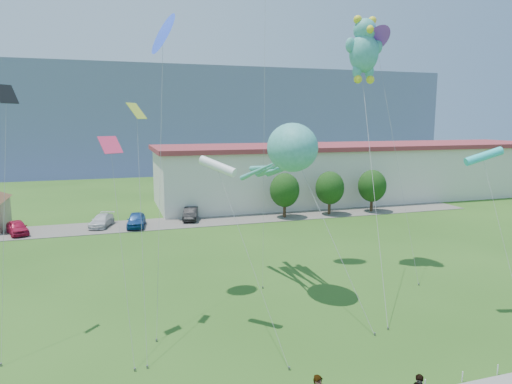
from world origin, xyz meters
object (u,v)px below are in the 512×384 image
parked_car_white (102,221)px  parked_car_black (191,214)px  teddy_bear_kite (364,48)px  warehouse (360,171)px  parked_car_blue (136,220)px  octopus_kite (287,155)px  parked_car_red (17,227)px

parked_car_white → parked_car_black: bearing=20.0°
teddy_bear_kite → warehouse: bearing=59.6°
warehouse → teddy_bear_kite: bearing=-120.4°
warehouse → parked_car_blue: size_ratio=13.35×
warehouse → octopus_kite: bearing=-127.2°
parked_car_black → teddy_bear_kite: bearing=-48.5°
octopus_kite → parked_car_blue: bearing=111.5°
parked_car_white → parked_car_blue: bearing=-2.5°
parked_car_blue → teddy_bear_kite: size_ratio=0.23×
parked_car_red → parked_car_black: 18.29m
warehouse → parked_car_blue: bearing=-163.7°
parked_car_black → teddy_bear_kite: 28.15m
warehouse → parked_car_red: 46.40m
parked_car_blue → parked_car_black: (6.35, 1.75, -0.04)m
parked_car_white → parked_car_blue: (3.66, -1.34, 0.12)m
warehouse → octopus_kite: octopus_kite is taller
parked_car_white → octopus_kite: (12.53, -23.91, 8.67)m
parked_car_red → octopus_kite: size_ratio=0.32×
parked_car_black → octopus_kite: (2.53, -24.32, 8.59)m
parked_car_white → teddy_bear_kite: size_ratio=0.23×
parked_car_white → parked_car_blue: size_ratio=0.99×
warehouse → octopus_kite: size_ratio=4.72×
parked_car_black → octopus_kite: size_ratio=0.35×
parked_car_blue → parked_car_red: bearing=-173.6°
parked_car_blue → parked_car_black: parked_car_blue is taller
parked_car_red → teddy_bear_kite: bearing=-53.4°
octopus_kite → parked_car_red: bearing=132.3°
parked_car_blue → octopus_kite: octopus_kite is taller
parked_car_red → octopus_kite: bearing=-67.6°
warehouse → parked_car_black: 28.42m
parked_car_white → parked_car_black: (10.00, 0.41, 0.08)m
parked_car_red → parked_car_blue: bearing=-21.2°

